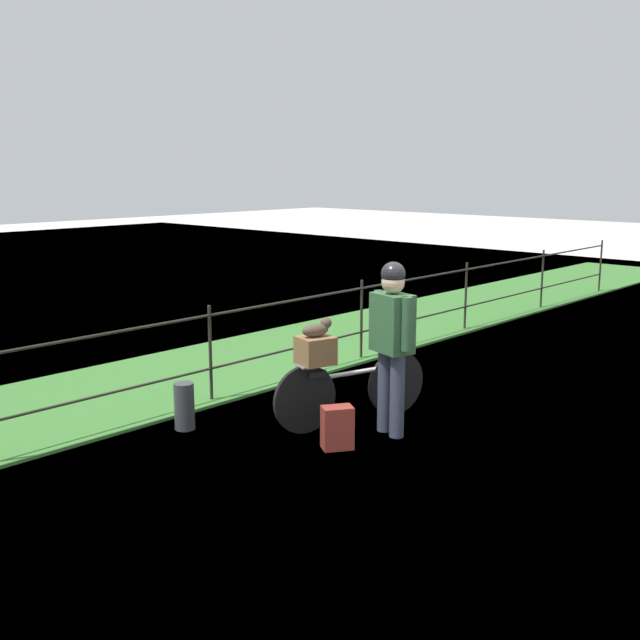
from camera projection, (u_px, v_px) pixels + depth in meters
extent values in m
plane|color=beige|center=(432.00, 415.00, 7.90)|extent=(60.00, 60.00, 0.00)
cube|color=#38702D|center=(239.00, 363.00, 9.95)|extent=(27.00, 2.40, 0.03)
cylinder|color=#28231E|center=(210.00, 354.00, 8.24)|extent=(0.04, 0.04, 1.08)
cylinder|color=#28231E|center=(361.00, 320.00, 10.08)|extent=(0.04, 0.04, 1.08)
cylinder|color=#28231E|center=(466.00, 297.00, 11.93)|extent=(0.04, 0.04, 1.08)
cylinder|color=#28231E|center=(542.00, 279.00, 13.77)|extent=(0.04, 0.04, 1.08)
cylinder|color=#28231E|center=(600.00, 266.00, 15.62)|extent=(0.04, 0.04, 1.08)
cylinder|color=#28231E|center=(294.00, 348.00, 9.19)|extent=(18.00, 0.03, 0.03)
cylinder|color=#28231E|center=(293.00, 300.00, 9.08)|extent=(18.00, 0.03, 0.03)
cylinder|color=black|center=(396.00, 383.00, 7.86)|extent=(0.66, 0.23, 0.68)
cylinder|color=black|center=(305.00, 399.00, 7.30)|extent=(0.66, 0.23, 0.68)
cylinder|color=#BCB7B2|center=(352.00, 373.00, 7.55)|extent=(0.84, 0.28, 0.04)
cube|color=black|center=(315.00, 374.00, 7.32)|extent=(0.22, 0.14, 0.06)
cube|color=slate|center=(315.00, 365.00, 7.30)|extent=(0.39, 0.25, 0.02)
cube|color=brown|center=(315.00, 350.00, 7.27)|extent=(0.39, 0.37, 0.27)
ellipsoid|color=#4C3D2D|center=(315.00, 330.00, 7.23)|extent=(0.31, 0.21, 0.13)
sphere|color=#4C3D2D|center=(326.00, 323.00, 7.28)|extent=(0.11, 0.11, 0.11)
cylinder|color=#383D51|center=(385.00, 390.00, 7.35)|extent=(0.14, 0.14, 0.82)
cylinder|color=#383D51|center=(397.00, 396.00, 7.18)|extent=(0.14, 0.14, 0.82)
cube|color=#2D5633|center=(392.00, 323.00, 7.13)|extent=(0.36, 0.46, 0.56)
cylinder|color=#2D5633|center=(379.00, 316.00, 7.31)|extent=(0.10, 0.10, 0.50)
cylinder|color=#2D5633|center=(407.00, 324.00, 6.94)|extent=(0.10, 0.10, 0.50)
sphere|color=tan|center=(393.00, 282.00, 7.06)|extent=(0.22, 0.22, 0.22)
sphere|color=black|center=(393.00, 274.00, 7.04)|extent=(0.23, 0.23, 0.23)
cube|color=maroon|center=(337.00, 428.00, 6.92)|extent=(0.33, 0.30, 0.40)
cylinder|color=#38383D|center=(184.00, 406.00, 7.43)|extent=(0.20, 0.20, 0.47)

